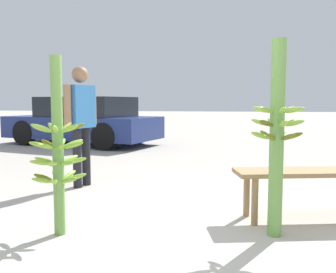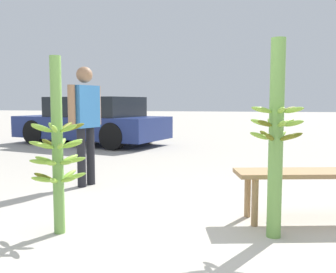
{
  "view_description": "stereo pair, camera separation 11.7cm",
  "coord_description": "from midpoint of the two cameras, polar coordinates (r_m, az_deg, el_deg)",
  "views": [
    {
      "loc": [
        0.48,
        -2.58,
        1.1
      ],
      "look_at": [
        -0.12,
        0.79,
        0.78
      ],
      "focal_mm": 40.0,
      "sensor_mm": 36.0,
      "label": 1
    },
    {
      "loc": [
        0.6,
        -2.56,
        1.1
      ],
      "look_at": [
        -0.12,
        0.79,
        0.78
      ],
      "focal_mm": 40.0,
      "sensor_mm": 36.0,
      "label": 2
    }
  ],
  "objects": [
    {
      "name": "ground_plane",
      "position": [
        2.85,
        -1.68,
        -17.46
      ],
      "size": [
        80.0,
        80.0,
        0.0
      ],
      "primitive_type": "plane",
      "color": "#B2AA9E"
    },
    {
      "name": "banana_stalk_left",
      "position": [
        3.21,
        -17.43,
        -1.85
      ],
      "size": [
        0.46,
        0.46,
        1.47
      ],
      "color": "#6B9E47",
      "rests_on": "ground_plane"
    },
    {
      "name": "banana_stalk_center",
      "position": [
        3.12,
        15.22,
        0.0
      ],
      "size": [
        0.42,
        0.43,
        1.6
      ],
      "color": "#6B9E47",
      "rests_on": "ground_plane"
    },
    {
      "name": "vendor_person",
      "position": [
        4.96,
        -13.8,
        3.13
      ],
      "size": [
        0.28,
        0.59,
        1.55
      ],
      "rotation": [
        0.0,
        0.0,
        1.28
      ],
      "color": "black",
      "rests_on": "ground_plane"
    },
    {
      "name": "market_bench",
      "position": [
        3.75,
        20.88,
        -5.82
      ],
      "size": [
        1.57,
        0.72,
        0.47
      ],
      "rotation": [
        0.0,
        0.0,
        0.24
      ],
      "color": "#99754C",
      "rests_on": "ground_plane"
    },
    {
      "name": "parked_car",
      "position": [
        9.89,
        -13.1,
        2.25
      ],
      "size": [
        4.22,
        2.62,
        1.22
      ],
      "rotation": [
        0.0,
        0.0,
        1.32
      ],
      "color": "navy",
      "rests_on": "ground_plane"
    }
  ]
}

